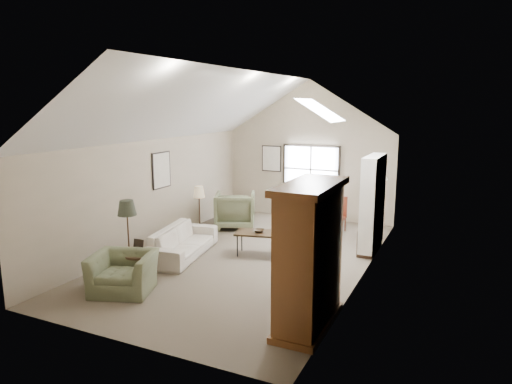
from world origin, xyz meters
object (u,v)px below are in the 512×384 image
at_px(side_chair, 338,215).
at_px(side_table, 139,268).
at_px(armoire, 309,256).
at_px(sofa, 183,242).
at_px(coffee_table, 259,244).
at_px(armchair_far, 235,210).
at_px(armchair_near, 123,273).

bearing_deg(side_chair, side_table, -116.20).
relative_size(armoire, side_chair, 2.36).
xyz_separation_m(sofa, coffee_table, (1.51, 0.76, -0.06)).
distance_m(coffee_table, side_table, 2.75).
xyz_separation_m(armoire, side_chair, (-0.93, 5.23, -0.63)).
height_order(sofa, armchair_far, armchair_far).
bearing_deg(side_table, armoire, -5.05).
relative_size(armchair_far, coffee_table, 1.03).
xyz_separation_m(armoire, coffee_table, (-2.04, 2.67, -0.84)).
distance_m(coffee_table, side_chair, 2.80).
relative_size(armoire, side_table, 3.99).
relative_size(armchair_near, side_chair, 1.16).
relative_size(sofa, armchair_near, 2.04).
bearing_deg(armchair_far, armoire, 105.46).
height_order(armchair_near, side_chair, side_chair).
distance_m(sofa, armchair_near, 2.10).
bearing_deg(armchair_far, coffee_table, 107.22).
bearing_deg(side_table, sofa, 93.58).
bearing_deg(coffee_table, side_table, -120.86).
height_order(sofa, side_chair, side_chair).
distance_m(armchair_near, armchair_far, 4.68).
height_order(coffee_table, side_chair, side_chair).
distance_m(side_table, side_chair, 5.54).
bearing_deg(coffee_table, armoire, -52.55).
bearing_deg(armoire, armchair_near, -176.90).
relative_size(armchair_far, side_table, 1.93).
distance_m(armoire, armchair_near, 3.51).
relative_size(armchair_near, coffee_table, 1.05).
height_order(armoire, side_table, armoire).
bearing_deg(armchair_far, side_chair, 172.22).
distance_m(armoire, armchair_far, 5.79).
bearing_deg(sofa, armchair_near, 173.69).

